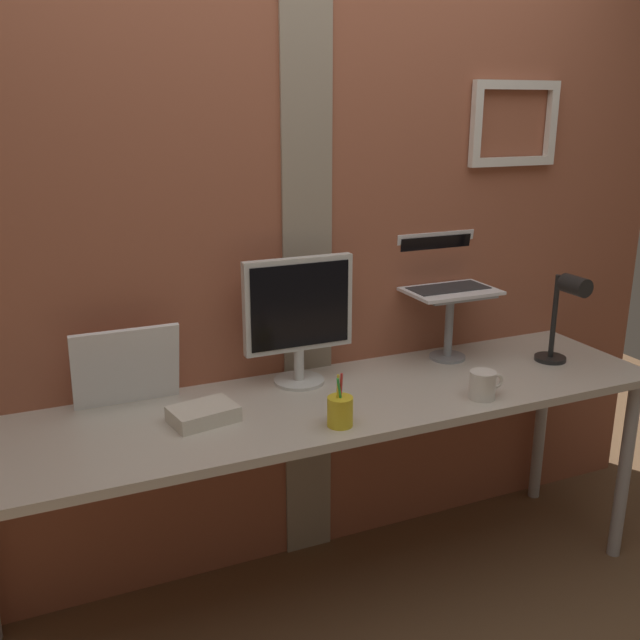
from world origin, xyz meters
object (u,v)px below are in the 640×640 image
object	(u,v)px
monitor	(299,312)
laptop	(443,275)
desk_lamp	(565,309)
whiteboard_panel	(126,367)
coffee_mug	(483,385)
pen_cup	(340,411)

from	to	relation	value
monitor	laptop	size ratio (longest dim) A/B	1.32
desk_lamp	laptop	bearing A→B (deg)	140.00
whiteboard_panel	coffee_mug	distance (m)	1.18
desk_lamp	pen_cup	bearing A→B (deg)	-171.65
desk_lamp	pen_cup	size ratio (longest dim) A/B	2.07
laptop	whiteboard_panel	bearing A→B (deg)	-178.72
whiteboard_panel	coffee_mug	world-z (taller)	whiteboard_panel
laptop	coffee_mug	xyz separation A→B (m)	(-0.11, -0.44, -0.27)
laptop	whiteboard_panel	world-z (taller)	laptop
pen_cup	whiteboard_panel	bearing A→B (deg)	144.04
monitor	pen_cup	size ratio (longest dim) A/B	2.65
whiteboard_panel	pen_cup	xyz separation A→B (m)	(0.57, -0.42, -0.09)
whiteboard_panel	coffee_mug	size ratio (longest dim) A/B	2.67
pen_cup	coffee_mug	distance (m)	0.53
desk_lamp	coffee_mug	size ratio (longest dim) A/B	2.77
whiteboard_panel	desk_lamp	size ratio (longest dim) A/B	0.96
monitor	whiteboard_panel	bearing A→B (deg)	176.47
whiteboard_panel	desk_lamp	distance (m)	1.60
laptop	coffee_mug	world-z (taller)	laptop
monitor	desk_lamp	size ratio (longest dim) A/B	1.28
laptop	coffee_mug	size ratio (longest dim) A/B	2.68
coffee_mug	pen_cup	bearing A→B (deg)	-179.99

